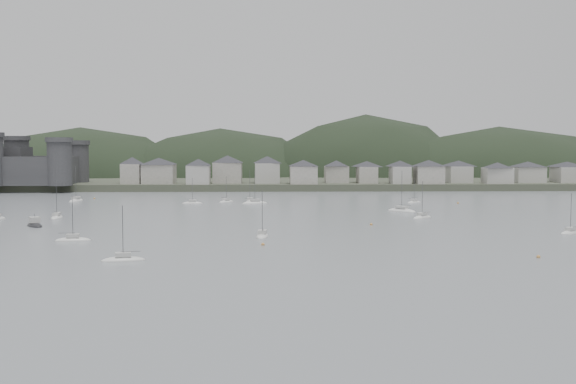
{
  "coord_description": "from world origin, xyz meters",
  "views": [
    {
      "loc": [
        -6.39,
        -129.2,
        19.16
      ],
      "look_at": [
        0.0,
        75.0,
        6.0
      ],
      "focal_mm": 44.01,
      "sensor_mm": 36.0,
      "label": 1
    }
  ],
  "objects": [
    {
      "name": "waterfront_town",
      "position": [
        50.59,
        183.34,
        8.66
      ],
      "size": [
        451.48,
        28.46,
        12.92
      ],
      "color": "gray",
      "rests_on": "far_shore_land"
    },
    {
      "name": "moored_fleet",
      "position": [
        -8.56,
        66.13,
        0.18
      ],
      "size": [
        257.15,
        148.08,
        13.26
      ],
      "color": "silver",
      "rests_on": "ground"
    },
    {
      "name": "ground",
      "position": [
        0.0,
        0.0,
        0.0
      ],
      "size": [
        900.0,
        900.0,
        0.0
      ],
      "primitive_type": "plane",
      "color": "slate",
      "rests_on": "ground"
    },
    {
      "name": "castle",
      "position": [
        -120.0,
        179.8,
        10.96
      ],
      "size": [
        66.0,
        43.0,
        20.0
      ],
      "color": "#363639",
      "rests_on": "far_shore_land"
    },
    {
      "name": "mooring_buoys",
      "position": [
        -5.41,
        51.29,
        0.15
      ],
      "size": [
        133.46,
        141.58,
        0.7
      ],
      "color": "#C68942",
      "rests_on": "ground"
    },
    {
      "name": "forested_ridge",
      "position": [
        4.83,
        269.4,
        -11.28
      ],
      "size": [
        851.55,
        103.94,
        102.57
      ],
      "color": "black",
      "rests_on": "ground"
    },
    {
      "name": "motor_launch_far",
      "position": [
        -62.14,
        41.48,
        0.29
      ],
      "size": [
        6.7,
        8.24,
        3.9
      ],
      "rotation": [
        0.0,
        0.0,
        3.71
      ],
      "color": "black",
      "rests_on": "ground"
    },
    {
      "name": "far_shore_land",
      "position": [
        0.0,
        295.0,
        1.5
      ],
      "size": [
        900.0,
        250.0,
        3.0
      ],
      "primitive_type": "cube",
      "color": "#383D2D",
      "rests_on": "ground"
    }
  ]
}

